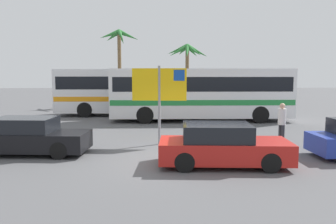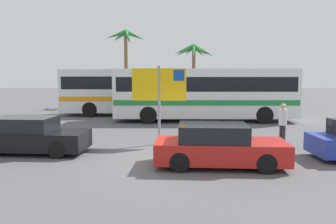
{
  "view_description": "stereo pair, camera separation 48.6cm",
  "coord_description": "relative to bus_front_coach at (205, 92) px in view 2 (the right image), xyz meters",
  "views": [
    {
      "loc": [
        -0.57,
        -11.42,
        2.89
      ],
      "look_at": [
        -0.15,
        3.09,
        1.3
      ],
      "focal_mm": 37.62,
      "sensor_mm": 36.0,
      "label": 1
    },
    {
      "loc": [
        -0.08,
        -11.42,
        2.89
      ],
      "look_at": [
        -0.15,
        3.09,
        1.3
      ],
      "focal_mm": 37.62,
      "sensor_mm": 36.0,
      "label": 2
    }
  ],
  "objects": [
    {
      "name": "ferry_sign",
      "position": [
        -2.5,
        -7.15,
        0.54
      ],
      "size": [
        2.2,
        0.22,
        3.2
      ],
      "rotation": [
        0.0,
        0.0,
        -0.07
      ],
      "color": "gray",
      "rests_on": "ground"
    },
    {
      "name": "ground",
      "position": [
        -2.04,
        -9.93,
        -1.78
      ],
      "size": [
        120.0,
        120.0,
        0.0
      ],
      "primitive_type": "plane",
      "color": "#565659"
    },
    {
      "name": "palm_tree_seaside",
      "position": [
        0.04,
        10.79,
        2.78
      ],
      "size": [
        3.89,
        3.92,
        5.57
      ],
      "color": "brown",
      "rests_on": "ground"
    },
    {
      "name": "palm_tree_inland",
      "position": [
        -6.02,
        9.97,
        3.57
      ],
      "size": [
        3.51,
        3.47,
        6.73
      ],
      "color": "brown",
      "rests_on": "ground"
    },
    {
      "name": "bus_rear_coach",
      "position": [
        -4.11,
        3.12,
        0.0
      ],
      "size": [
        10.84,
        2.53,
        3.17
      ],
      "color": "white",
      "rests_on": "ground"
    },
    {
      "name": "pedestrian_by_bus",
      "position": [
        2.42,
        -7.34,
        -0.78
      ],
      "size": [
        0.32,
        0.32,
        1.7
      ],
      "rotation": [
        0.0,
        0.0,
        3.47
      ],
      "color": "#2D2D33",
      "rests_on": "ground"
    },
    {
      "name": "car_red",
      "position": [
        -0.59,
        -10.55,
        -1.15
      ],
      "size": [
        4.14,
        1.98,
        1.32
      ],
      "rotation": [
        0.0,
        0.0,
        -0.06
      ],
      "color": "red",
      "rests_on": "ground"
    },
    {
      "name": "bus_front_coach",
      "position": [
        0.0,
        0.0,
        0.0
      ],
      "size": [
        10.84,
        2.53,
        3.17
      ],
      "color": "white",
      "rests_on": "ground"
    },
    {
      "name": "car_black",
      "position": [
        -7.2,
        -8.77,
        -1.15
      ],
      "size": [
        4.1,
        1.91,
        1.32
      ],
      "rotation": [
        0.0,
        0.0,
        -0.07
      ],
      "color": "black",
      "rests_on": "ground"
    }
  ]
}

